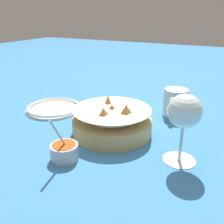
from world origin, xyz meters
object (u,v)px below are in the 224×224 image
sauce_cup (64,151)px  wine_glass (184,114)px  beer_mug (175,103)px  side_plate (54,108)px  food_basket (112,121)px

sauce_cup → wine_glass: bearing=116.0°
wine_glass → beer_mug: bearing=-163.2°
side_plate → food_basket: bearing=76.7°
wine_glass → beer_mug: 0.28m
food_basket → sauce_cup: size_ratio=1.94×
food_basket → side_plate: bearing=-103.3°
beer_mug → side_plate: (0.14, -0.37, -0.03)m
wine_glass → beer_mug: wine_glass is taller
food_basket → beer_mug: (-0.20, 0.12, 0.01)m
sauce_cup → beer_mug: sauce_cup is taller
food_basket → beer_mug: size_ratio=1.94×
beer_mug → food_basket: bearing=-30.1°
sauce_cup → side_plate: size_ratio=0.60×
wine_glass → side_plate: 0.48m
sauce_cup → wine_glass: (-0.11, 0.23, 0.09)m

